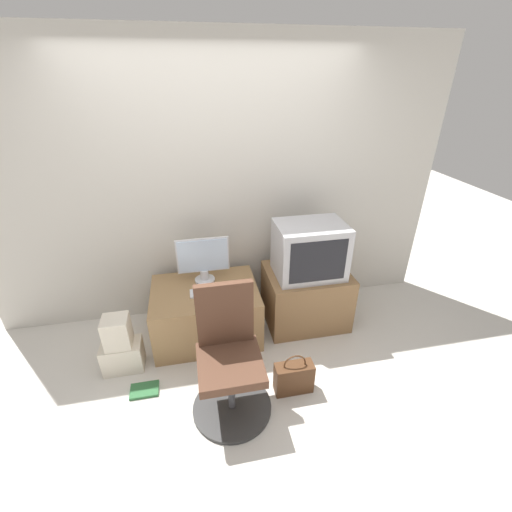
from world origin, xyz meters
The scene contains 13 objects.
ground_plane centered at (0.00, 0.00, 0.00)m, with size 12.00×12.00×0.00m, color beige.
wall_back centered at (0.00, 1.32, 1.30)m, with size 4.40×0.05×2.60m.
desk centered at (-0.22, 0.85, 0.26)m, with size 0.97×0.72×0.51m.
side_stand centered at (0.78, 0.88, 0.29)m, with size 0.79×0.61×0.57m.
main_monitor centered at (-0.20, 1.01, 0.74)m, with size 0.48×0.19×0.44m.
keyboard centered at (-0.17, 0.80, 0.52)m, with size 0.36×0.13×0.01m.
mouse centered at (0.06, 0.78, 0.53)m, with size 0.06×0.04×0.03m.
crt_tv centered at (0.77, 0.84, 0.83)m, with size 0.63×0.46×0.51m.
office_chair centered at (-0.10, 0.01, 0.41)m, with size 0.60×0.60×1.01m.
cardboard_box_lower centered at (-0.96, 0.56, 0.13)m, with size 0.33×0.21×0.26m.
cardboard_box_upper centered at (-0.96, 0.56, 0.40)m, with size 0.21×0.20×0.27m.
handbag centered at (0.40, 0.03, 0.14)m, with size 0.31×0.13×0.37m.
book centered at (-0.78, 0.26, 0.01)m, with size 0.22×0.15×0.02m.
Camera 1 is at (-0.27, -1.79, 2.28)m, focal length 24.00 mm.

